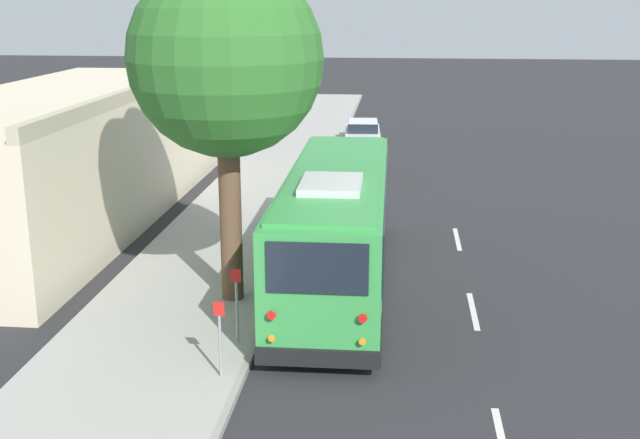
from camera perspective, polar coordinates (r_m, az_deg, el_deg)
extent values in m
plane|color=#28282B|center=(22.56, 2.93, -3.48)|extent=(160.00, 160.00, 0.00)
cube|color=#A3A099|center=(23.12, -7.71, -2.93)|extent=(80.00, 4.39, 0.15)
cube|color=gray|center=(22.71, -2.14, -3.14)|extent=(80.00, 0.14, 0.15)
cube|color=green|center=(20.83, 1.18, -0.40)|extent=(10.91, 2.60, 2.72)
cube|color=black|center=(21.20, 1.17, -3.57)|extent=(10.96, 2.65, 0.28)
cube|color=black|center=(20.67, 1.19, 1.19)|extent=(10.02, 2.68, 1.30)
cube|color=black|center=(25.99, 2.03, 4.17)|extent=(0.05, 2.17, 1.36)
cube|color=black|center=(15.42, -0.21, -3.50)|extent=(0.05, 1.99, 1.04)
cube|color=black|center=(25.88, 2.04, 5.54)|extent=(0.06, 1.79, 0.22)
cube|color=green|center=(20.48, 1.21, 3.38)|extent=(10.24, 2.36, 0.10)
cube|color=silver|center=(18.57, 0.80, 2.48)|extent=(2.01, 1.43, 0.20)
cube|color=black|center=(26.43, 1.99, 0.41)|extent=(0.13, 2.50, 0.36)
cube|color=black|center=(16.10, -0.21, -9.84)|extent=(0.13, 2.50, 0.36)
cylinder|color=red|center=(15.78, -3.49, -6.80)|extent=(0.03, 0.18, 0.18)
cylinder|color=orange|center=(15.98, -3.46, -8.43)|extent=(0.03, 0.14, 0.14)
cylinder|color=red|center=(15.63, 3.06, -7.03)|extent=(0.03, 0.18, 0.18)
cylinder|color=orange|center=(15.83, 3.03, -8.67)|extent=(0.03, 0.14, 0.14)
cube|color=white|center=(26.49, 0.21, 0.84)|extent=(0.04, 0.32, 0.18)
cube|color=white|center=(26.41, 3.80, 0.75)|extent=(0.04, 0.32, 0.18)
cube|color=black|center=(25.70, -1.13, 4.64)|extent=(0.06, 0.10, 0.24)
cylinder|color=black|center=(24.32, -0.86, -0.84)|extent=(0.98, 0.31, 0.97)
cylinder|color=slate|center=(24.32, -0.86, -0.84)|extent=(0.44, 0.32, 0.44)
cylinder|color=black|center=(24.20, 4.27, -0.97)|extent=(0.98, 0.31, 0.97)
cylinder|color=slate|center=(24.20, 4.27, -0.97)|extent=(0.44, 0.32, 0.44)
cylinder|color=black|center=(18.43, -2.89, -6.34)|extent=(0.98, 0.31, 0.97)
cylinder|color=slate|center=(18.43, -2.89, -6.34)|extent=(0.44, 0.32, 0.44)
cylinder|color=black|center=(18.27, 3.92, -6.56)|extent=(0.98, 0.31, 0.97)
cylinder|color=slate|center=(18.27, 3.92, -6.56)|extent=(0.44, 0.32, 0.44)
cube|color=tan|center=(34.09, 2.55, 3.90)|extent=(4.33, 1.94, 0.62)
cube|color=black|center=(33.88, 2.54, 4.77)|extent=(2.09, 1.59, 0.48)
cube|color=tan|center=(33.83, 2.55, 5.17)|extent=(2.00, 1.55, 0.05)
cube|color=black|center=(36.23, 2.92, 4.25)|extent=(0.17, 1.67, 0.20)
cube|color=black|center=(32.05, 2.13, 2.76)|extent=(0.17, 1.67, 0.20)
cylinder|color=black|center=(35.52, 1.52, 4.13)|extent=(0.64, 0.23, 0.63)
cylinder|color=slate|center=(35.52, 1.52, 4.13)|extent=(0.29, 0.23, 0.28)
cylinder|color=black|center=(35.36, 4.06, 4.05)|extent=(0.64, 0.23, 0.63)
cylinder|color=slate|center=(35.36, 4.06, 4.05)|extent=(0.29, 0.23, 0.28)
cylinder|color=black|center=(32.91, 0.93, 3.22)|extent=(0.64, 0.23, 0.63)
cylinder|color=slate|center=(32.91, 0.93, 3.22)|extent=(0.29, 0.23, 0.28)
cylinder|color=black|center=(32.74, 3.67, 3.12)|extent=(0.64, 0.23, 0.63)
cylinder|color=slate|center=(32.74, 3.67, 3.12)|extent=(0.29, 0.23, 0.28)
cube|color=silver|center=(41.33, 3.05, 5.94)|extent=(4.63, 1.97, 0.61)
cube|color=black|center=(41.13, 3.06, 6.66)|extent=(2.23, 1.61, 0.48)
cube|color=silver|center=(41.09, 3.07, 7.00)|extent=(2.14, 1.57, 0.05)
cube|color=black|center=(43.63, 3.04, 6.18)|extent=(0.17, 1.69, 0.20)
cube|color=black|center=(39.11, 3.06, 5.09)|extent=(0.17, 1.69, 0.20)
cylinder|color=black|center=(42.78, 1.97, 6.08)|extent=(0.62, 0.23, 0.61)
cylinder|color=slate|center=(42.78, 1.97, 6.08)|extent=(0.29, 0.23, 0.28)
cylinder|color=black|center=(42.78, 4.12, 6.05)|extent=(0.62, 0.23, 0.61)
cylinder|color=slate|center=(42.78, 4.12, 6.05)|extent=(0.29, 0.23, 0.28)
cylinder|color=black|center=(39.95, 1.91, 5.40)|extent=(0.62, 0.23, 0.61)
cylinder|color=slate|center=(39.95, 1.91, 5.40)|extent=(0.29, 0.23, 0.28)
cylinder|color=black|center=(39.96, 4.20, 5.37)|extent=(0.62, 0.23, 0.61)
cylinder|color=slate|center=(39.96, 4.20, 5.37)|extent=(0.29, 0.23, 0.28)
cylinder|color=brown|center=(19.45, -6.38, 0.33)|extent=(0.53, 0.53, 4.25)
sphere|color=#2D6B28|center=(18.83, -6.73, 11.30)|extent=(4.54, 4.54, 4.54)
cylinder|color=gray|center=(15.92, -7.11, -8.93)|extent=(0.06, 0.06, 1.28)
cube|color=red|center=(15.61, -7.20, -6.32)|extent=(0.02, 0.22, 0.28)
cylinder|color=gray|center=(17.37, -5.93, -6.57)|extent=(0.06, 0.06, 1.38)
cube|color=red|center=(17.07, -6.00, -3.99)|extent=(0.02, 0.22, 0.28)
cube|color=beige|center=(28.85, -17.71, 4.38)|extent=(19.23, 6.47, 4.24)
cube|color=#BAAD93|center=(27.43, -12.11, 9.13)|extent=(19.23, 0.30, 0.40)
cube|color=silver|center=(19.91, 10.84, -6.39)|extent=(2.40, 0.14, 0.01)
cube|color=silver|center=(25.56, 9.73, -1.38)|extent=(2.40, 0.14, 0.01)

